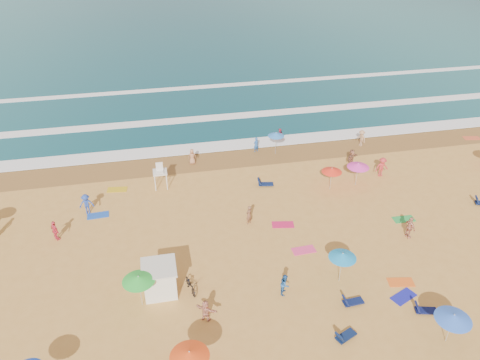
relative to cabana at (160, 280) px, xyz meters
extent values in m
plane|color=gold|center=(6.48, 4.05, -1.00)|extent=(220.00, 220.00, 0.00)
cube|color=#0C4756|center=(6.48, 88.05, -1.00)|extent=(220.00, 140.00, 0.18)
plane|color=olive|center=(6.48, 16.55, -0.99)|extent=(220.00, 220.00, 0.00)
cube|color=white|center=(6.48, 19.05, -0.90)|extent=(200.00, 2.20, 0.05)
cube|color=white|center=(6.48, 26.05, -0.90)|extent=(200.00, 1.60, 0.05)
cube|color=white|center=(6.48, 36.05, -0.90)|extent=(200.00, 1.20, 0.05)
cube|color=white|center=(0.00, 0.00, 0.00)|extent=(2.00, 2.00, 2.00)
cube|color=silver|center=(0.00, 0.00, 1.06)|extent=(2.20, 2.20, 0.12)
imported|color=black|center=(1.90, -0.30, -0.53)|extent=(1.01, 1.87, 0.93)
cone|color=#FF311A|center=(15.14, 9.41, 0.93)|extent=(1.73, 1.73, 0.35)
cone|color=#198ED7|center=(11.70, -1.42, 1.23)|extent=(1.80, 1.80, 0.35)
cone|color=#307DDB|center=(12.14, 16.55, 1.15)|extent=(1.59, 1.59, 0.35)
cone|color=#F34714|center=(1.21, -7.01, 1.29)|extent=(2.06, 2.06, 0.35)
cone|color=blue|center=(15.93, -7.26, 1.00)|extent=(2.05, 2.05, 0.35)
cone|color=#FF38BA|center=(17.62, 9.62, 0.99)|extent=(1.90, 1.90, 0.35)
cone|color=green|center=(-1.23, -0.96, 1.24)|extent=(2.01, 2.01, 0.35)
cube|color=#0E1949|center=(11.81, -3.52, -0.83)|extent=(1.33, 0.64, 0.34)
cube|color=#0D1C45|center=(10.33, -5.92, -0.83)|extent=(1.42, 1.04, 0.34)
cube|color=#0E1549|center=(15.92, -5.07, -0.83)|extent=(1.40, 0.86, 0.34)
cube|color=#0E1D4A|center=(9.79, 11.03, -0.83)|extent=(1.38, 0.78, 0.34)
cube|color=blue|center=(-4.51, 9.39, -0.98)|extent=(1.74, 0.95, 0.03)
cube|color=gold|center=(-3.08, 12.96, -0.98)|extent=(1.79, 1.06, 0.03)
cube|color=#F73A7D|center=(10.36, 2.03, -0.98)|extent=(1.74, 0.95, 0.03)
cube|color=#D51A55|center=(9.72, 5.26, -0.98)|extent=(1.82, 1.14, 0.03)
cube|color=#1A1DA7|center=(15.23, -3.60, -0.98)|extent=(1.90, 1.46, 0.03)
cube|color=green|center=(19.32, 4.05, -0.98)|extent=(1.73, 0.91, 0.03)
cube|color=orange|center=(15.69, -2.37, -0.98)|extent=(1.83, 1.15, 0.03)
cube|color=#DA5733|center=(33.31, 15.75, -0.98)|extent=(1.83, 1.15, 0.03)
imported|color=red|center=(20.45, 10.57, -0.06)|extent=(1.26, 0.78, 1.87)
imported|color=brown|center=(7.14, 5.98, -0.19)|extent=(0.71, 0.67, 1.62)
imported|color=tan|center=(18.49, 1.93, -0.09)|extent=(0.65, 1.14, 1.82)
imported|color=tan|center=(2.54, -2.94, -0.24)|extent=(1.41, 1.15, 1.51)
imported|color=#2342A5|center=(-5.30, 9.90, -0.12)|extent=(1.17, 0.72, 1.76)
imported|color=#245DA8|center=(7.83, -1.73, -0.24)|extent=(0.85, 0.92, 1.52)
imported|color=#265AB1|center=(10.37, 17.40, -0.23)|extent=(0.66, 0.56, 1.54)
imported|color=#B62D4B|center=(13.36, 19.41, -0.50)|extent=(0.69, 0.82, 1.51)
imported|color=#925C43|center=(18.51, 12.88, -0.15)|extent=(1.57, 1.32, 1.70)
imported|color=tan|center=(21.10, 16.51, -0.14)|extent=(0.98, 1.26, 1.71)
imported|color=#DC374E|center=(-7.32, 6.87, -0.17)|extent=(0.91, 1.01, 1.65)
imported|color=#B77A54|center=(3.89, 16.25, -0.24)|extent=(0.80, 0.57, 1.52)
camera|label=1|loc=(0.67, -22.60, 21.24)|focal=35.00mm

